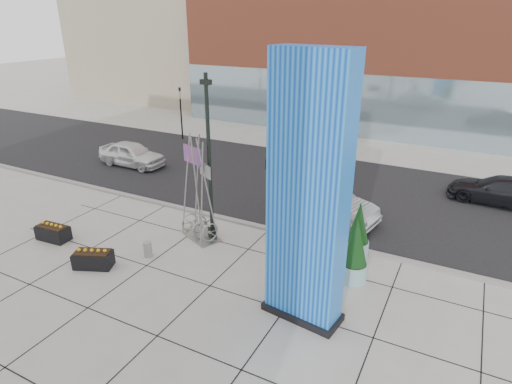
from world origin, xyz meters
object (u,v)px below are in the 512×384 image
at_px(lamp_post, 210,176).
at_px(car_silver_mid, 328,203).
at_px(concrete_bollard, 148,249).
at_px(overhead_street_sign, 283,174).
at_px(car_white_west, 132,154).
at_px(blue_pylon, 308,202).
at_px(public_art_sculpture, 199,211).

xyz_separation_m(lamp_post, car_silver_mid, (3.94, 4.17, -2.13)).
distance_m(concrete_bollard, car_silver_mid, 8.69).
xyz_separation_m(overhead_street_sign, car_white_west, (-13.14, 5.29, -2.53)).
xyz_separation_m(blue_pylon, lamp_post, (-5.57, 3.18, -1.17)).
height_order(lamp_post, public_art_sculpture, lamp_post).
distance_m(overhead_street_sign, car_silver_mid, 4.42).
relative_size(blue_pylon, concrete_bollard, 12.88).
relative_size(concrete_bollard, car_silver_mid, 0.13).
height_order(blue_pylon, concrete_bollard, blue_pylon).
bearing_deg(car_silver_mid, public_art_sculpture, 145.23).
bearing_deg(public_art_sculpture, concrete_bollard, -86.21).
distance_m(blue_pylon, concrete_bollard, 8.00).
distance_m(blue_pylon, lamp_post, 6.52).
bearing_deg(blue_pylon, lamp_post, 158.33).
height_order(overhead_street_sign, car_silver_mid, overhead_street_sign).
bearing_deg(lamp_post, blue_pylon, -29.71).
height_order(concrete_bollard, car_silver_mid, car_silver_mid).
height_order(overhead_street_sign, car_white_west, overhead_street_sign).
bearing_deg(blue_pylon, car_white_west, 157.81).
relative_size(lamp_post, car_silver_mid, 1.46).
bearing_deg(lamp_post, car_white_west, 149.48).
bearing_deg(lamp_post, concrete_bollard, -119.26).
relative_size(overhead_street_sign, car_silver_mid, 0.78).
relative_size(blue_pylon, overhead_street_sign, 2.20).
bearing_deg(car_silver_mid, lamp_post, 147.67).
bearing_deg(concrete_bollard, car_silver_mid, 51.44).
distance_m(blue_pylon, overhead_street_sign, 4.61).
distance_m(concrete_bollard, overhead_street_sign, 6.34).
bearing_deg(concrete_bollard, car_white_west, 135.15).
height_order(lamp_post, concrete_bollard, lamp_post).
relative_size(lamp_post, overhead_street_sign, 1.86).
xyz_separation_m(blue_pylon, overhead_street_sign, (-2.48, 3.81, -0.79)).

